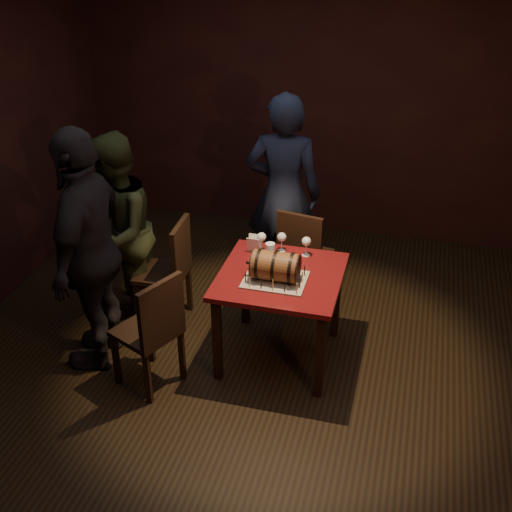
% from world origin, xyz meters
% --- Properties ---
extents(room_shell, '(5.04, 5.04, 2.80)m').
position_xyz_m(room_shell, '(0.00, 0.00, 1.40)').
color(room_shell, black).
rests_on(room_shell, ground).
extents(pub_table, '(0.90, 0.90, 0.75)m').
position_xyz_m(pub_table, '(0.09, 0.18, 0.64)').
color(pub_table, '#4B0C10').
rests_on(pub_table, ground).
extents(cake_board, '(0.45, 0.35, 0.01)m').
position_xyz_m(cake_board, '(0.07, 0.08, 0.76)').
color(cake_board, gray).
rests_on(cake_board, pub_table).
extents(barrel_cake, '(0.39, 0.23, 0.23)m').
position_xyz_m(barrel_cake, '(0.07, 0.08, 0.87)').
color(barrel_cake, brown).
rests_on(barrel_cake, cake_board).
extents(birthday_candles, '(0.40, 0.30, 0.09)m').
position_xyz_m(birthday_candles, '(0.07, 0.08, 0.80)').
color(birthday_candles, '#E2C987').
rests_on(birthday_candles, cake_board).
extents(wine_glass_left, '(0.07, 0.07, 0.16)m').
position_xyz_m(wine_glass_left, '(-0.13, 0.48, 0.87)').
color(wine_glass_left, silver).
rests_on(wine_glass_left, pub_table).
extents(wine_glass_mid, '(0.07, 0.07, 0.16)m').
position_xyz_m(wine_glass_mid, '(0.02, 0.52, 0.87)').
color(wine_glass_mid, silver).
rests_on(wine_glass_mid, pub_table).
extents(wine_glass_right, '(0.07, 0.07, 0.16)m').
position_xyz_m(wine_glass_right, '(0.22, 0.50, 0.87)').
color(wine_glass_right, silver).
rests_on(wine_glass_right, pub_table).
extents(pint_of_ale, '(0.07, 0.07, 0.15)m').
position_xyz_m(pint_of_ale, '(-0.03, 0.35, 0.82)').
color(pint_of_ale, silver).
rests_on(pint_of_ale, pub_table).
extents(menu_card, '(0.10, 0.05, 0.13)m').
position_xyz_m(menu_card, '(-0.19, 0.46, 0.81)').
color(menu_card, white).
rests_on(menu_card, pub_table).
extents(chair_back, '(0.46, 0.46, 0.93)m').
position_xyz_m(chair_back, '(0.12, 0.94, 0.52)').
color(chair_back, black).
rests_on(chair_back, ground).
extents(chair_left_rear, '(0.42, 0.42, 0.93)m').
position_xyz_m(chair_left_rear, '(-0.89, 0.43, 0.52)').
color(chair_left_rear, black).
rests_on(chair_left_rear, ground).
extents(chair_left_front, '(0.53, 0.53, 0.93)m').
position_xyz_m(chair_left_front, '(-0.69, -0.40, 0.52)').
color(chair_left_front, black).
rests_on(chair_left_front, ground).
extents(person_back, '(0.69, 0.48, 1.81)m').
position_xyz_m(person_back, '(-0.13, 1.24, 0.91)').
color(person_back, black).
rests_on(person_back, ground).
extents(person_left_rear, '(0.77, 0.91, 1.63)m').
position_xyz_m(person_left_rear, '(-1.32, 0.37, 0.82)').
color(person_left_rear, '#31371B').
rests_on(person_left_rear, ground).
extents(person_left_front, '(0.57, 1.14, 1.88)m').
position_xyz_m(person_left_front, '(-1.25, -0.17, 0.94)').
color(person_left_front, black).
rests_on(person_left_front, ground).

